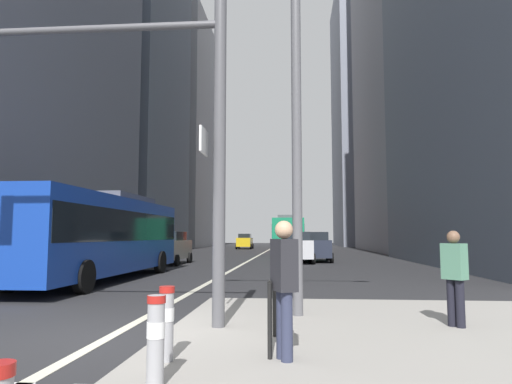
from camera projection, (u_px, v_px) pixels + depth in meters
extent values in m
plane|color=#28282B|center=(243.00, 264.00, 27.60)|extent=(160.00, 160.00, 0.00)
cube|color=gray|center=(470.00, 356.00, 6.32)|extent=(9.00, 10.00, 0.15)
cube|color=beige|center=(256.00, 257.00, 37.52)|extent=(0.20, 80.00, 0.01)
cube|color=slate|center=(118.00, 65.00, 50.62)|extent=(12.34, 16.26, 40.68)
cube|color=#9E9EA3|center=(176.00, 137.00, 74.87)|extent=(11.88, 23.46, 35.08)
cube|color=gray|center=(415.00, 58.00, 52.99)|extent=(11.27, 23.73, 44.04)
cube|color=slate|center=(375.00, 117.00, 79.25)|extent=(13.33, 18.67, 43.72)
cube|color=#14389E|center=(101.00, 235.00, 17.62)|extent=(2.58, 11.90, 2.75)
cube|color=black|center=(101.00, 226.00, 17.66)|extent=(2.62, 11.67, 1.10)
cube|color=#4C4C51|center=(120.00, 199.00, 19.53)|extent=(1.78, 4.29, 0.30)
cylinder|color=black|center=(84.00, 277.00, 13.63)|extent=(0.31, 1.00, 1.00)
cylinder|color=black|center=(7.00, 276.00, 13.84)|extent=(0.31, 1.00, 1.00)
cylinder|color=black|center=(160.00, 262.00, 21.17)|extent=(0.31, 1.00, 1.00)
cylinder|color=black|center=(110.00, 262.00, 21.39)|extent=(0.31, 1.00, 1.00)
cylinder|color=black|center=(37.00, 275.00, 16.31)|extent=(0.23, 0.64, 0.64)
cube|color=#198456|center=(289.00, 235.00, 41.18)|extent=(2.53, 10.98, 2.75)
cube|color=black|center=(289.00, 232.00, 41.21)|extent=(2.57, 10.76, 1.10)
cube|color=#4C4C51|center=(289.00, 218.00, 39.69)|extent=(1.76, 3.95, 0.30)
cylinder|color=black|center=(277.00, 248.00, 44.65)|extent=(0.30, 1.00, 1.00)
cylinder|color=black|center=(302.00, 248.00, 44.44)|extent=(0.30, 1.00, 1.00)
cylinder|color=black|center=(274.00, 250.00, 37.69)|extent=(0.30, 1.00, 1.00)
cylinder|color=black|center=(303.00, 251.00, 37.48)|extent=(0.30, 1.00, 1.00)
cube|color=red|center=(291.00, 235.00, 58.77)|extent=(2.53, 11.47, 2.75)
cube|color=black|center=(291.00, 233.00, 58.80)|extent=(2.56, 11.24, 1.10)
cube|color=#4C4C51|center=(291.00, 223.00, 57.21)|extent=(1.76, 4.13, 0.30)
cylinder|color=black|center=(282.00, 245.00, 62.39)|extent=(0.30, 1.00, 1.00)
cylinder|color=black|center=(300.00, 245.00, 62.20)|extent=(0.30, 1.00, 1.00)
cylinder|color=black|center=(281.00, 246.00, 55.11)|extent=(0.30, 1.00, 1.00)
cylinder|color=black|center=(301.00, 246.00, 54.92)|extent=(0.30, 1.00, 1.00)
cube|color=gold|center=(245.00, 242.00, 59.55)|extent=(1.85, 4.45, 1.10)
cube|color=black|center=(245.00, 236.00, 59.77)|extent=(1.53, 2.41, 0.52)
cylinder|color=black|center=(251.00, 247.00, 57.94)|extent=(0.23, 0.64, 0.64)
cylinder|color=black|center=(236.00, 247.00, 58.06)|extent=(0.23, 0.64, 0.64)
cylinder|color=black|center=(253.00, 246.00, 60.93)|extent=(0.23, 0.64, 0.64)
cylinder|color=black|center=(239.00, 246.00, 61.05)|extent=(0.23, 0.64, 0.64)
cube|color=silver|center=(297.00, 249.00, 29.11)|extent=(1.95, 4.26, 1.10)
cube|color=black|center=(297.00, 236.00, 29.04)|extent=(1.59, 2.32, 0.52)
cylinder|color=black|center=(282.00, 257.00, 30.52)|extent=(0.25, 0.65, 0.64)
cylinder|color=black|center=(310.00, 257.00, 30.44)|extent=(0.25, 0.65, 0.64)
cylinder|color=black|center=(283.00, 259.00, 27.68)|extent=(0.25, 0.65, 0.64)
cylinder|color=black|center=(313.00, 259.00, 27.61)|extent=(0.25, 0.65, 0.64)
cube|color=#232838|center=(315.00, 248.00, 30.43)|extent=(1.86, 4.23, 1.10)
cube|color=black|center=(315.00, 236.00, 30.36)|extent=(1.54, 2.29, 0.52)
cylinder|color=black|center=(301.00, 256.00, 31.86)|extent=(0.23, 0.64, 0.64)
cylinder|color=black|center=(328.00, 256.00, 31.74)|extent=(0.23, 0.64, 0.64)
cylinder|color=black|center=(302.00, 258.00, 29.02)|extent=(0.23, 0.64, 0.64)
cylinder|color=black|center=(332.00, 258.00, 28.91)|extent=(0.23, 0.64, 0.64)
cube|color=#B2A899|center=(169.00, 250.00, 27.70)|extent=(1.84, 4.52, 1.10)
cube|color=black|center=(170.00, 236.00, 27.93)|extent=(1.53, 2.45, 0.52)
cylinder|color=black|center=(177.00, 260.00, 26.05)|extent=(0.23, 0.64, 0.64)
cylinder|color=black|center=(145.00, 260.00, 26.22)|extent=(0.23, 0.64, 0.64)
cylinder|color=black|center=(190.00, 258.00, 29.08)|extent=(0.23, 0.64, 0.64)
cylinder|color=black|center=(161.00, 258.00, 29.26)|extent=(0.23, 0.64, 0.64)
cylinder|color=#515156|center=(219.00, 154.00, 8.21)|extent=(0.22, 0.22, 6.00)
cylinder|color=#515156|center=(63.00, 30.00, 8.68)|extent=(5.98, 0.14, 0.14)
cube|color=white|center=(204.00, 141.00, 8.07)|extent=(0.04, 0.60, 0.44)
cylinder|color=#56565B|center=(296.00, 116.00, 9.44)|extent=(0.20, 0.20, 8.00)
cylinder|color=#99999E|center=(156.00, 341.00, 4.83)|extent=(0.18, 0.18, 0.93)
cylinder|color=white|center=(156.00, 330.00, 4.84)|extent=(0.19, 0.19, 0.17)
cylinder|color=#B21E19|center=(156.00, 299.00, 4.87)|extent=(0.20, 0.20, 0.08)
cylinder|color=#99999E|center=(166.00, 323.00, 5.82)|extent=(0.18, 0.18, 0.92)
cylinder|color=white|center=(167.00, 314.00, 5.83)|extent=(0.19, 0.19, 0.17)
cylinder|color=#B21E19|center=(167.00, 289.00, 5.86)|extent=(0.20, 0.20, 0.08)
cylinder|color=black|center=(270.00, 321.00, 5.91)|extent=(0.06, 0.06, 0.95)
cylinder|color=black|center=(274.00, 305.00, 7.22)|extent=(0.06, 0.06, 0.95)
cylinder|color=black|center=(277.00, 295.00, 8.52)|extent=(0.06, 0.06, 0.95)
cylinder|color=black|center=(280.00, 287.00, 9.82)|extent=(0.06, 0.06, 0.95)
cylinder|color=black|center=(276.00, 271.00, 7.91)|extent=(0.06, 3.94, 0.06)
cylinder|color=#2D334C|center=(282.00, 324.00, 5.94)|extent=(0.15, 0.15, 0.86)
cylinder|color=#2D334C|center=(287.00, 326.00, 5.79)|extent=(0.15, 0.15, 0.86)
cube|color=#232328|center=(284.00, 265.00, 5.93)|extent=(0.37, 0.44, 0.66)
sphere|color=tan|center=(284.00, 230.00, 5.98)|extent=(0.24, 0.24, 0.24)
cylinder|color=black|center=(452.00, 303.00, 8.03)|extent=(0.15, 0.15, 0.80)
cylinder|color=black|center=(460.00, 304.00, 7.90)|extent=(0.15, 0.15, 0.80)
cube|color=#4C7F66|center=(454.00, 261.00, 8.03)|extent=(0.43, 0.45, 0.62)
sphere|color=brown|center=(453.00, 237.00, 8.07)|extent=(0.22, 0.22, 0.22)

